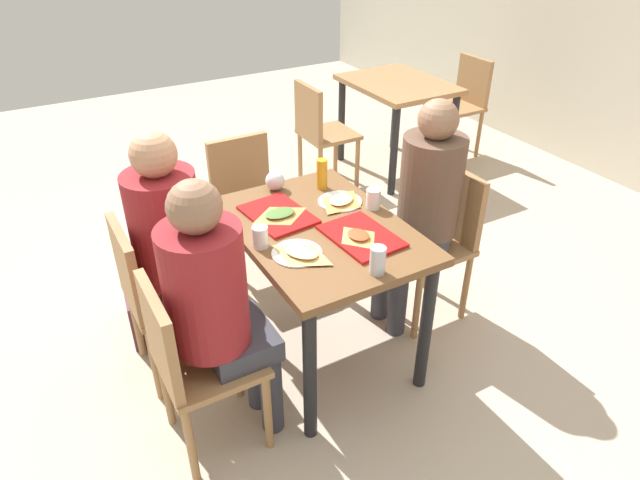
% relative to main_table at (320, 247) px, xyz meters
% --- Properties ---
extents(ground_plane, '(10.00, 10.00, 0.02)m').
position_rel_main_table_xyz_m(ground_plane, '(0.00, 0.00, -0.66)').
color(ground_plane, '#B7A893').
extents(main_table, '(1.04, 0.74, 0.77)m').
position_rel_main_table_xyz_m(main_table, '(0.00, 0.00, 0.00)').
color(main_table, brown).
rests_on(main_table, ground_plane).
extents(chair_near_left, '(0.40, 0.40, 0.86)m').
position_rel_main_table_xyz_m(chair_near_left, '(-0.26, -0.75, -0.15)').
color(chair_near_left, '#9E7247').
rests_on(chair_near_left, ground_plane).
extents(chair_near_right, '(0.40, 0.40, 0.86)m').
position_rel_main_table_xyz_m(chair_near_right, '(0.26, -0.75, -0.15)').
color(chair_near_right, '#9E7247').
rests_on(chair_near_right, ground_plane).
extents(chair_far_side, '(0.40, 0.40, 0.86)m').
position_rel_main_table_xyz_m(chair_far_side, '(0.00, 0.75, -0.15)').
color(chair_far_side, '#9E7247').
rests_on(chair_far_side, ground_plane).
extents(chair_left_end, '(0.40, 0.40, 0.86)m').
position_rel_main_table_xyz_m(chair_left_end, '(-0.90, 0.00, -0.15)').
color(chair_left_end, '#9E7247').
rests_on(chair_left_end, ground_plane).
extents(person_in_red, '(0.32, 0.42, 1.27)m').
position_rel_main_table_xyz_m(person_in_red, '(-0.26, -0.61, 0.10)').
color(person_in_red, '#383842').
rests_on(person_in_red, ground_plane).
extents(person_in_brown_jacket, '(0.32, 0.42, 1.27)m').
position_rel_main_table_xyz_m(person_in_brown_jacket, '(0.26, -0.61, 0.10)').
color(person_in_brown_jacket, '#383842').
rests_on(person_in_brown_jacket, ground_plane).
extents(person_far_side, '(0.32, 0.42, 1.27)m').
position_rel_main_table_xyz_m(person_far_side, '(-0.00, 0.61, 0.10)').
color(person_far_side, '#383842').
rests_on(person_far_side, ground_plane).
extents(tray_red_near, '(0.39, 0.30, 0.02)m').
position_rel_main_table_xyz_m(tray_red_near, '(-0.18, -0.13, 0.13)').
color(tray_red_near, '#B21414').
rests_on(tray_red_near, main_table).
extents(tray_red_far, '(0.38, 0.28, 0.02)m').
position_rel_main_table_xyz_m(tray_red_far, '(0.18, 0.11, 0.13)').
color(tray_red_far, '#B21414').
rests_on(tray_red_far, main_table).
extents(paper_plate_center, '(0.22, 0.22, 0.01)m').
position_rel_main_table_xyz_m(paper_plate_center, '(-0.16, 0.20, 0.12)').
color(paper_plate_center, white).
rests_on(paper_plate_center, main_table).
extents(paper_plate_near_edge, '(0.22, 0.22, 0.01)m').
position_rel_main_table_xyz_m(paper_plate_near_edge, '(0.16, -0.20, 0.12)').
color(paper_plate_near_edge, white).
rests_on(paper_plate_near_edge, main_table).
extents(pizza_slice_a, '(0.16, 0.22, 0.02)m').
position_rel_main_table_xyz_m(pizza_slice_a, '(-0.15, -0.13, 0.14)').
color(pizza_slice_a, '#C68C47').
rests_on(pizza_slice_a, tray_red_near).
extents(pizza_slice_b, '(0.17, 0.14, 0.02)m').
position_rel_main_table_xyz_m(pizza_slice_b, '(0.20, 0.09, 0.14)').
color(pizza_slice_b, tan).
rests_on(pizza_slice_b, tray_red_far).
extents(pizza_slice_c, '(0.24, 0.26, 0.02)m').
position_rel_main_table_xyz_m(pizza_slice_c, '(-0.14, 0.20, 0.13)').
color(pizza_slice_c, '#C68C47').
rests_on(pizza_slice_c, paper_plate_center).
extents(pizza_slice_d, '(0.26, 0.23, 0.02)m').
position_rel_main_table_xyz_m(pizza_slice_d, '(0.18, -0.19, 0.13)').
color(pizza_slice_d, '#DBAD60').
rests_on(pizza_slice_d, paper_plate_near_edge).
extents(plastic_cup_a, '(0.07, 0.07, 0.10)m').
position_rel_main_table_xyz_m(plastic_cup_a, '(-0.03, 0.31, 0.17)').
color(plastic_cup_a, white).
rests_on(plastic_cup_a, main_table).
extents(plastic_cup_b, '(0.07, 0.07, 0.10)m').
position_rel_main_table_xyz_m(plastic_cup_b, '(0.03, -0.31, 0.17)').
color(plastic_cup_b, white).
rests_on(plastic_cup_b, main_table).
extents(soda_can, '(0.07, 0.07, 0.12)m').
position_rel_main_table_xyz_m(soda_can, '(0.44, 0.02, 0.18)').
color(soda_can, '#B7BCC6').
rests_on(soda_can, main_table).
extents(condiment_bottle, '(0.06, 0.06, 0.16)m').
position_rel_main_table_xyz_m(condiment_bottle, '(-0.34, 0.20, 0.20)').
color(condiment_bottle, orange).
rests_on(condiment_bottle, main_table).
extents(foil_bundle, '(0.10, 0.10, 0.10)m').
position_rel_main_table_xyz_m(foil_bundle, '(-0.44, -0.02, 0.17)').
color(foil_bundle, silver).
rests_on(foil_bundle, main_table).
extents(handbag, '(0.34, 0.20, 0.28)m').
position_rel_main_table_xyz_m(handbag, '(-0.61, -0.77, -0.51)').
color(handbag, '#592D38').
rests_on(handbag, ground_plane).
extents(background_table, '(0.90, 0.70, 0.77)m').
position_rel_main_table_xyz_m(background_table, '(-1.68, 1.68, -0.01)').
color(background_table, '#9E7247').
rests_on(background_table, ground_plane).
extents(background_chair_near, '(0.40, 0.40, 0.86)m').
position_rel_main_table_xyz_m(background_chair_near, '(-1.68, 0.95, -0.15)').
color(background_chair_near, '#9E7247').
rests_on(background_chair_near, ground_plane).
extents(background_chair_far, '(0.40, 0.40, 0.86)m').
position_rel_main_table_xyz_m(background_chair_far, '(-1.68, 2.42, -0.15)').
color(background_chair_far, '#9E7247').
rests_on(background_chair_far, ground_plane).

